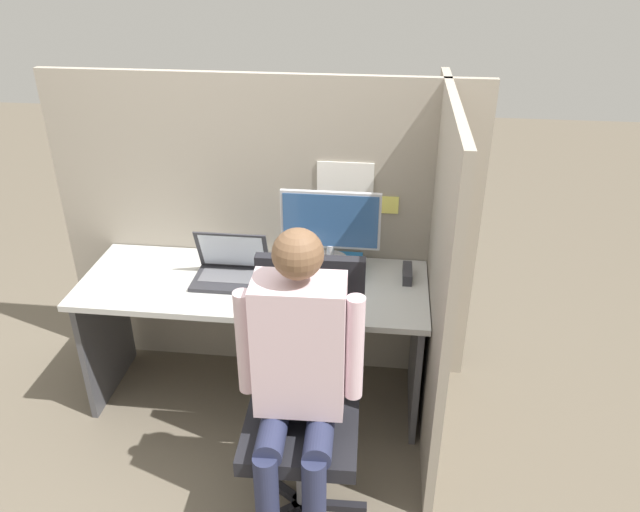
{
  "coord_description": "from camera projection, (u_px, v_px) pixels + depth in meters",
  "views": [
    {
      "loc": [
        0.62,
        -2.24,
        2.26
      ],
      "look_at": [
        0.35,
        0.16,
        0.96
      ],
      "focal_mm": 35.0,
      "sensor_mm": 36.0,
      "label": 1
    }
  ],
  "objects": [
    {
      "name": "ground_plane",
      "position": [
        247.0,
        438.0,
        3.09
      ],
      "size": [
        12.0,
        12.0,
        0.0
      ],
      "primitive_type": "plane",
      "color": "#665B4C"
    },
    {
      "name": "cubicle_panel_back",
      "position": [
        266.0,
        231.0,
        3.28
      ],
      "size": [
        2.19,
        0.05,
        1.64
      ],
      "color": "gray",
      "rests_on": "ground"
    },
    {
      "name": "cubicle_panel_right",
      "position": [
        437.0,
        280.0,
        2.84
      ],
      "size": [
        0.04,
        1.26,
        1.64
      ],
      "color": "gray",
      "rests_on": "ground"
    },
    {
      "name": "desk",
      "position": [
        255.0,
        310.0,
        3.11
      ],
      "size": [
        1.69,
        0.63,
        0.71
      ],
      "color": "#B7B7B2",
      "rests_on": "ground"
    },
    {
      "name": "paper_box",
      "position": [
        330.0,
        266.0,
        3.11
      ],
      "size": [
        0.32,
        0.2,
        0.06
      ],
      "color": "#236BAD",
      "rests_on": "desk"
    },
    {
      "name": "monitor",
      "position": [
        330.0,
        224.0,
        3.01
      ],
      "size": [
        0.48,
        0.17,
        0.36
      ],
      "color": "#B2B2B7",
      "rests_on": "paper_box"
    },
    {
      "name": "laptop",
      "position": [
        231.0,
        271.0,
        3.03
      ],
      "size": [
        0.35,
        0.24,
        0.24
      ],
      "color": "#2D2D33",
      "rests_on": "desk"
    },
    {
      "name": "mouse",
      "position": [
        281.0,
        291.0,
        2.93
      ],
      "size": [
        0.06,
        0.05,
        0.03
      ],
      "color": "black",
      "rests_on": "desk"
    },
    {
      "name": "stapler",
      "position": [
        407.0,
        273.0,
        3.05
      ],
      "size": [
        0.05,
        0.16,
        0.05
      ],
      "color": "#2D2D33",
      "rests_on": "desk"
    },
    {
      "name": "carrot_toy",
      "position": [
        275.0,
        297.0,
        2.87
      ],
      "size": [
        0.04,
        0.14,
        0.04
      ],
      "color": "orange",
      "rests_on": "desk"
    },
    {
      "name": "office_chair",
      "position": [
        305.0,
        390.0,
        2.56
      ],
      "size": [
        0.52,
        0.56,
        1.1
      ],
      "color": "black",
      "rests_on": "ground"
    },
    {
      "name": "person",
      "position": [
        298.0,
        372.0,
        2.32
      ],
      "size": [
        0.48,
        0.4,
        1.35
      ],
      "color": "#282D4C",
      "rests_on": "ground"
    }
  ]
}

